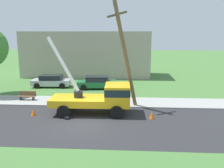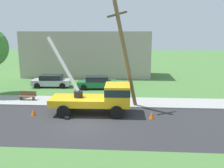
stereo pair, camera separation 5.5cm
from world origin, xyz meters
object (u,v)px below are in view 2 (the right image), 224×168
object	(u,v)px
utility_truck	(101,96)
traffic_cone_behind	(33,112)
leaning_utility_pole	(125,55)
traffic_cone_ahead	(152,115)
traffic_cone_curbside	(127,106)
park_bench	(27,96)
parked_sedan_green	(97,82)
parked_sedan_silver	(52,81)

from	to	relation	value
utility_truck	traffic_cone_behind	bearing A→B (deg)	-170.50
leaning_utility_pole	traffic_cone_ahead	bearing A→B (deg)	-51.03
leaning_utility_pole	traffic_cone_curbside	xyz separation A→B (m)	(0.16, -0.34, -4.24)
park_bench	utility_truck	bearing A→B (deg)	-23.63
traffic_cone_ahead	traffic_cone_behind	bearing A→B (deg)	179.02
parked_sedan_green	parked_sedan_silver	bearing A→B (deg)	174.54
traffic_cone_behind	parked_sedan_silver	xyz separation A→B (m)	(-1.68, 10.07, 0.43)
traffic_cone_curbside	parked_sedan_silver	xyz separation A→B (m)	(-8.87, 8.05, 0.43)
traffic_cone_ahead	traffic_cone_behind	size ratio (longest dim) A/B	1.00
traffic_cone_ahead	traffic_cone_behind	distance (m)	9.07
traffic_cone_curbside	parked_sedan_green	xyz separation A→B (m)	(-3.42, 7.52, 0.43)
traffic_cone_curbside	traffic_cone_behind	bearing A→B (deg)	-164.27
parked_sedan_silver	parked_sedan_green	size ratio (longest dim) A/B	0.99
parked_sedan_silver	parked_sedan_green	bearing A→B (deg)	-5.46
traffic_cone_behind	parked_sedan_silver	world-z (taller)	parked_sedan_silver
traffic_cone_curbside	park_bench	size ratio (longest dim) A/B	0.35
leaning_utility_pole	traffic_cone_ahead	distance (m)	5.34
traffic_cone_behind	parked_sedan_green	distance (m)	10.28
traffic_cone_behind	traffic_cone_ahead	bearing A→B (deg)	-0.98
traffic_cone_behind	parked_sedan_silver	size ratio (longest dim) A/B	0.12
traffic_cone_ahead	parked_sedan_silver	world-z (taller)	parked_sedan_silver
traffic_cone_ahead	parked_sedan_silver	xyz separation A→B (m)	(-10.75, 10.23, 0.43)
parked_sedan_silver	traffic_cone_curbside	bearing A→B (deg)	-42.20
traffic_cone_ahead	parked_sedan_green	size ratio (longest dim) A/B	0.12
leaning_utility_pole	traffic_cone_ahead	world-z (taller)	leaning_utility_pole
utility_truck	traffic_cone_curbside	world-z (taller)	utility_truck
utility_truck	park_bench	bearing A→B (deg)	156.37
traffic_cone_behind	leaning_utility_pole	bearing A→B (deg)	18.62
utility_truck	leaning_utility_pole	distance (m)	3.92
parked_sedan_silver	parked_sedan_green	xyz separation A→B (m)	(5.45, -0.52, 0.00)
leaning_utility_pole	park_bench	xyz separation A→B (m)	(-9.16, 1.69, -4.06)
traffic_cone_behind	parked_sedan_green	size ratio (longest dim) A/B	0.12
traffic_cone_ahead	park_bench	xyz separation A→B (m)	(-11.20, 4.22, 0.18)
traffic_cone_ahead	traffic_cone_curbside	size ratio (longest dim) A/B	1.00
utility_truck	park_bench	world-z (taller)	utility_truck
traffic_cone_ahead	parked_sedan_silver	bearing A→B (deg)	136.43
leaning_utility_pole	parked_sedan_green	xyz separation A→B (m)	(-3.26, 7.18, -3.81)
leaning_utility_pole	parked_sedan_green	size ratio (longest dim) A/B	1.94
traffic_cone_curbside	parked_sedan_green	distance (m)	8.28
traffic_cone_curbside	park_bench	xyz separation A→B (m)	(-9.32, 2.03, 0.18)
park_bench	parked_sedan_silver	bearing A→B (deg)	85.72
traffic_cone_ahead	traffic_cone_curbside	xyz separation A→B (m)	(-1.88, 2.18, 0.00)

